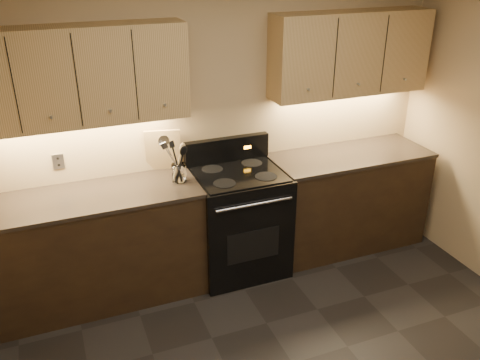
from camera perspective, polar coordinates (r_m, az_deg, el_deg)
name	(u,v)px	position (r m, az deg, el deg)	size (l,w,h in m)	color
wall_back	(216,120)	(4.33, -2.72, 6.76)	(4.00, 0.04, 2.60)	tan
counter_left	(100,247)	(4.22, -15.49, -7.28)	(1.62, 0.62, 0.93)	black
counter_right	(346,199)	(4.90, 11.84, -2.12)	(1.46, 0.62, 0.93)	black
stove	(239,220)	(4.41, -0.16, -4.51)	(0.76, 0.68, 1.14)	black
upper_cab_left	(75,76)	(3.85, -18.07, 11.00)	(1.60, 0.30, 0.70)	tan
upper_cab_right	(350,53)	(4.59, 12.30, 13.72)	(1.44, 0.30, 0.70)	tan
outlet_plate	(58,162)	(4.18, -19.73, 1.96)	(0.09, 0.01, 0.12)	#B2B5BA
utensil_crock	(179,173)	(4.06, -6.86, 0.75)	(0.15, 0.15, 0.15)	white
cutting_board	(163,150)	(4.24, -8.65, 3.36)	(0.29, 0.02, 0.37)	tan
wooden_spoon	(174,163)	(4.01, -7.46, 1.91)	(0.06, 0.06, 0.29)	tan
black_spoon	(176,161)	(4.03, -7.16, 2.09)	(0.06, 0.06, 0.30)	black
black_turner	(180,161)	(4.00, -6.73, 2.16)	(0.08, 0.08, 0.33)	black
steel_spatula	(182,156)	(4.02, -6.51, 2.70)	(0.08, 0.08, 0.38)	silver
steel_skimmer	(182,157)	(4.01, -6.53, 2.59)	(0.09, 0.09, 0.38)	silver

